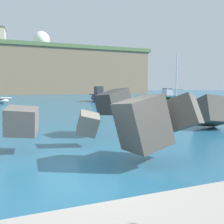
% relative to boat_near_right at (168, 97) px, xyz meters
% --- Properties ---
extents(ground_plane, '(400.00, 400.00, 0.00)m').
position_rel_boat_near_right_xyz_m(ground_plane, '(-19.48, -26.43, -0.64)').
color(ground_plane, '#235B7A').
extents(breakwater_jetty, '(29.90, 7.91, 2.51)m').
position_rel_boat_near_right_xyz_m(breakwater_jetty, '(-19.21, -24.30, 0.46)').
color(breakwater_jetty, '#3D3A38').
rests_on(breakwater_jetty, ground).
extents(boat_near_right, '(2.70, 6.33, 2.02)m').
position_rel_boat_near_right_xyz_m(boat_near_right, '(0.00, 0.00, 0.00)').
color(boat_near_right, navy).
rests_on(boat_near_right, ground).
extents(boat_mid_right, '(1.87, 6.26, 2.32)m').
position_rel_boat_near_right_xyz_m(boat_mid_right, '(-10.75, 2.60, 0.11)').
color(boat_mid_right, navy).
rests_on(boat_mid_right, ground).
extents(boat_far_left, '(2.14, 5.16, 5.92)m').
position_rel_boat_near_right_xyz_m(boat_far_left, '(-4.23, -7.64, -0.11)').
color(boat_far_left, '#1E6656').
rests_on(boat_far_left, ground).
extents(radar_dome, '(6.41, 6.41, 9.09)m').
position_rel_boat_near_right_xyz_m(radar_dome, '(-14.40, 70.45, 20.38)').
color(radar_dome, silver).
rests_on(radar_dome, headland_bluff).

